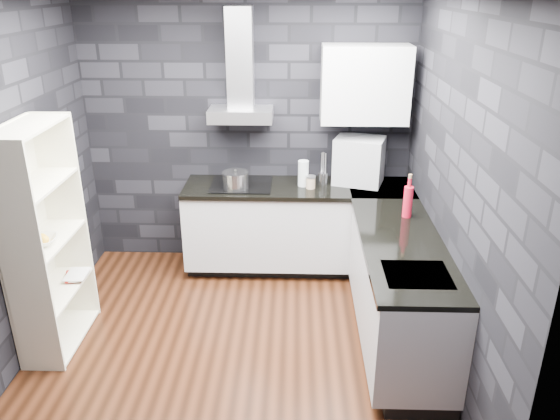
{
  "coord_description": "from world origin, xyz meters",
  "views": [
    {
      "loc": [
        0.47,
        -3.64,
        2.72
      ],
      "look_at": [
        0.35,
        0.45,
        1.0
      ],
      "focal_mm": 35.0,
      "sensor_mm": 36.0,
      "label": 1
    }
  ],
  "objects_px": {
    "storage_jar": "(311,183)",
    "fruit_bowl": "(40,241)",
    "utensil_crock": "(323,179)",
    "appliance_garage": "(359,161)",
    "glass_vase": "(303,173)",
    "red_bottle": "(408,202)",
    "bookshelf": "(46,241)",
    "pot": "(236,181)"
  },
  "relations": [
    {
      "from": "pot",
      "to": "appliance_garage",
      "type": "bearing_deg",
      "value": 10.31
    },
    {
      "from": "utensil_crock",
      "to": "fruit_bowl",
      "type": "height_order",
      "value": "utensil_crock"
    },
    {
      "from": "pot",
      "to": "fruit_bowl",
      "type": "xyz_separation_m",
      "value": [
        -1.33,
        -1.24,
        -0.05
      ]
    },
    {
      "from": "red_bottle",
      "to": "fruit_bowl",
      "type": "relative_size",
      "value": 1.12
    },
    {
      "from": "glass_vase",
      "to": "red_bottle",
      "type": "height_order",
      "value": "red_bottle"
    },
    {
      "from": "storage_jar",
      "to": "appliance_garage",
      "type": "distance_m",
      "value": 0.52
    },
    {
      "from": "appliance_garage",
      "to": "fruit_bowl",
      "type": "height_order",
      "value": "appliance_garage"
    },
    {
      "from": "glass_vase",
      "to": "red_bottle",
      "type": "relative_size",
      "value": 0.94
    },
    {
      "from": "storage_jar",
      "to": "pot",
      "type": "bearing_deg",
      "value": -176.39
    },
    {
      "from": "storage_jar",
      "to": "bookshelf",
      "type": "bearing_deg",
      "value": -149.39
    },
    {
      "from": "storage_jar",
      "to": "fruit_bowl",
      "type": "bearing_deg",
      "value": -147.73
    },
    {
      "from": "bookshelf",
      "to": "fruit_bowl",
      "type": "relative_size",
      "value": 7.63
    },
    {
      "from": "storage_jar",
      "to": "fruit_bowl",
      "type": "height_order",
      "value": "storage_jar"
    },
    {
      "from": "storage_jar",
      "to": "appliance_garage",
      "type": "height_order",
      "value": "appliance_garage"
    },
    {
      "from": "glass_vase",
      "to": "fruit_bowl",
      "type": "bearing_deg",
      "value": -145.46
    },
    {
      "from": "storage_jar",
      "to": "fruit_bowl",
      "type": "xyz_separation_m",
      "value": [
        -2.04,
        -1.29,
        -0.02
      ]
    },
    {
      "from": "appliance_garage",
      "to": "pot",
      "type": "bearing_deg",
      "value": -152.74
    },
    {
      "from": "bookshelf",
      "to": "utensil_crock",
      "type": "bearing_deg",
      "value": 18.32
    },
    {
      "from": "fruit_bowl",
      "to": "storage_jar",
      "type": "bearing_deg",
      "value": 32.27
    },
    {
      "from": "utensil_crock",
      "to": "red_bottle",
      "type": "distance_m",
      "value": 1.02
    },
    {
      "from": "storage_jar",
      "to": "red_bottle",
      "type": "height_order",
      "value": "red_bottle"
    },
    {
      "from": "glass_vase",
      "to": "appliance_garage",
      "type": "distance_m",
      "value": 0.56
    },
    {
      "from": "pot",
      "to": "bookshelf",
      "type": "height_order",
      "value": "bookshelf"
    },
    {
      "from": "utensil_crock",
      "to": "appliance_garage",
      "type": "relative_size",
      "value": 0.26
    },
    {
      "from": "pot",
      "to": "red_bottle",
      "type": "relative_size",
      "value": 0.91
    },
    {
      "from": "pot",
      "to": "storage_jar",
      "type": "height_order",
      "value": "pot"
    },
    {
      "from": "storage_jar",
      "to": "utensil_crock",
      "type": "relative_size",
      "value": 0.92
    },
    {
      "from": "pot",
      "to": "storage_jar",
      "type": "bearing_deg",
      "value": 3.61
    },
    {
      "from": "storage_jar",
      "to": "red_bottle",
      "type": "relative_size",
      "value": 0.4
    },
    {
      "from": "red_bottle",
      "to": "storage_jar",
      "type": "bearing_deg",
      "value": 140.12
    },
    {
      "from": "pot",
      "to": "utensil_crock",
      "type": "bearing_deg",
      "value": 10.77
    },
    {
      "from": "red_bottle",
      "to": "bookshelf",
      "type": "height_order",
      "value": "bookshelf"
    },
    {
      "from": "glass_vase",
      "to": "utensil_crock",
      "type": "xyz_separation_m",
      "value": [
        0.19,
        0.05,
        -0.07
      ]
    },
    {
      "from": "glass_vase",
      "to": "storage_jar",
      "type": "relative_size",
      "value": 2.33
    },
    {
      "from": "pot",
      "to": "bookshelf",
      "type": "distance_m",
      "value": 1.77
    },
    {
      "from": "fruit_bowl",
      "to": "bookshelf",
      "type": "bearing_deg",
      "value": 90.0
    },
    {
      "from": "appliance_garage",
      "to": "red_bottle",
      "type": "bearing_deg",
      "value": -51.76
    },
    {
      "from": "red_bottle",
      "to": "fruit_bowl",
      "type": "distance_m",
      "value": 2.9
    },
    {
      "from": "red_bottle",
      "to": "utensil_crock",
      "type": "bearing_deg",
      "value": 130.91
    },
    {
      "from": "storage_jar",
      "to": "appliance_garage",
      "type": "xyz_separation_m",
      "value": [
        0.47,
        0.17,
        0.17
      ]
    },
    {
      "from": "bookshelf",
      "to": "fruit_bowl",
      "type": "height_order",
      "value": "bookshelf"
    },
    {
      "from": "fruit_bowl",
      "to": "red_bottle",
      "type": "bearing_deg",
      "value": 12.51
    }
  ]
}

